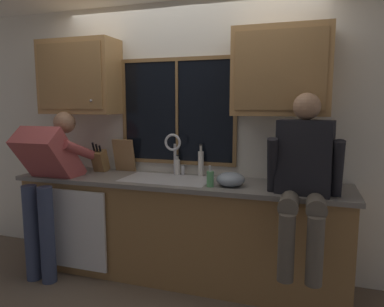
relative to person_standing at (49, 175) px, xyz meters
The scene contains 22 objects.
back_wall 1.36m from the person_standing, 29.81° to the left, with size 5.36×0.12×2.55m, color silver.
window_glass 1.33m from the person_standing, 29.24° to the left, with size 1.10×0.02×0.95m, color black.
window_frame_top 1.61m from the person_standing, 28.82° to the left, with size 1.17×0.02×0.04m, color brown.
window_frame_bottom 1.20m from the person_standing, 28.82° to the left, with size 1.17×0.02×0.04m, color brown.
window_frame_left 0.95m from the person_standing, 50.14° to the left, with size 0.04×0.02×0.95m, color brown.
window_frame_right 1.81m from the person_standing, 19.66° to the left, with size 0.04×0.02×0.95m, color brown.
window_mullion_center 1.33m from the person_standing, 28.74° to the left, with size 0.02×0.02×0.95m, color brown.
lower_cabinet_run 1.29m from the person_standing, 14.96° to the left, with size 2.96×0.58×0.88m, color olive.
countertop 1.18m from the person_standing, 14.02° to the left, with size 3.02×0.62×0.04m, color slate.
dishwasher_front 0.57m from the person_standing, ahead, with size 0.60×0.02×0.74m, color white.
upper_cabinet_left 1.01m from the person_standing, 79.83° to the left, with size 0.79×0.36×0.72m.
upper_cabinet_right 2.26m from the person_standing, 11.89° to the left, with size 0.79×0.36×0.72m.
sink 1.10m from the person_standing, 15.74° to the left, with size 0.80×0.46×0.21m.
faucet 1.18m from the person_standing, 24.23° to the left, with size 0.18×0.09×0.40m.
person_standing is the anchor object (origin of this frame).
person_sitting_on_counter 2.25m from the person_standing, ahead, with size 0.54×0.62×1.26m.
knife_block 0.52m from the person_standing, 57.41° to the left, with size 0.12×0.18×0.32m.
cutting_board 0.73m from the person_standing, 45.58° to the left, with size 0.22×0.02×0.33m, color #997047.
mixing_bowl 1.67m from the person_standing, ahead, with size 0.24×0.24×0.12m, color #8C99A8.
soap_dispenser 1.51m from the person_standing, ahead, with size 0.06×0.07×0.18m.
bottle_green_glass 1.41m from the person_standing, 21.82° to the left, with size 0.05×0.05×0.31m.
bottle_tall_clear 1.19m from the person_standing, 25.86° to the left, with size 0.05×0.05×0.19m.
Camera 1 is at (1.10, -3.23, 1.59)m, focal length 33.08 mm.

